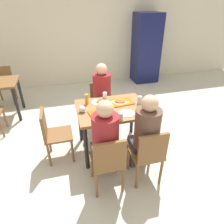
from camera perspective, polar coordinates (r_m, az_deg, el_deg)
ground_plane at (r=3.41m, az=-0.00°, el=-10.31°), size 10.00×10.00×0.02m
back_wall at (r=5.81m, az=-8.88°, el=21.72°), size 10.00×0.10×2.80m
main_table at (r=3.02m, az=-0.00°, el=-0.53°), size 1.06×0.82×0.77m
chair_near_left at (r=2.45m, az=-1.17°, el=-13.95°), size 0.40×0.40×0.84m
chair_near_right at (r=2.60m, az=10.49°, el=-11.62°), size 0.40×0.40×0.84m
chair_far_side at (r=3.78m, az=-3.14°, el=3.14°), size 0.40×0.40×0.84m
chair_left_end at (r=3.04m, az=-16.93°, el=-5.53°), size 0.40×0.40×0.84m
person_in_red at (r=2.40m, az=-2.06°, el=-7.45°), size 0.32×0.42×1.25m
person_in_brown_jacket at (r=2.54m, az=9.70°, el=-5.46°), size 0.32×0.42×1.25m
person_far_side at (r=3.55m, az=-2.77°, el=5.71°), size 0.32×0.42×1.25m
tray_red_near at (r=2.80m, az=-2.89°, el=-0.40°), size 0.39×0.30×0.02m
tray_red_far at (r=3.12m, az=2.71°, el=2.89°), size 0.38×0.29×0.02m
paper_plate_center at (r=3.13m, az=-3.90°, el=2.90°), size 0.22×0.22×0.01m
paper_plate_near_edge at (r=2.82m, az=4.32°, el=-0.36°), size 0.22×0.22×0.01m
pizza_slice_a at (r=2.77m, az=-3.14°, el=-0.35°), size 0.21×0.19×0.02m
pizza_slice_b at (r=3.10m, az=2.30°, el=3.11°), size 0.28×0.24×0.02m
pizza_slice_c at (r=3.12m, az=-3.43°, el=3.14°), size 0.20×0.25×0.02m
plastic_cup_a at (r=3.24m, az=-2.07°, el=4.86°), size 0.07×0.07×0.10m
plastic_cup_b at (r=2.66m, az=2.51°, el=-1.17°), size 0.07×0.07×0.10m
soda_can at (r=3.09m, az=8.00°, el=3.49°), size 0.07×0.07×0.12m
condiment_bottle at (r=3.07m, az=-7.34°, el=3.74°), size 0.06×0.06×0.16m
foil_bundle at (r=2.86m, az=-8.65°, el=0.84°), size 0.10×0.10×0.10m
drink_fridge at (r=6.03m, az=9.82°, el=17.59°), size 0.70×0.60×1.90m
background_chair_far at (r=5.32m, az=-28.78°, el=7.53°), size 0.40×0.40×0.84m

